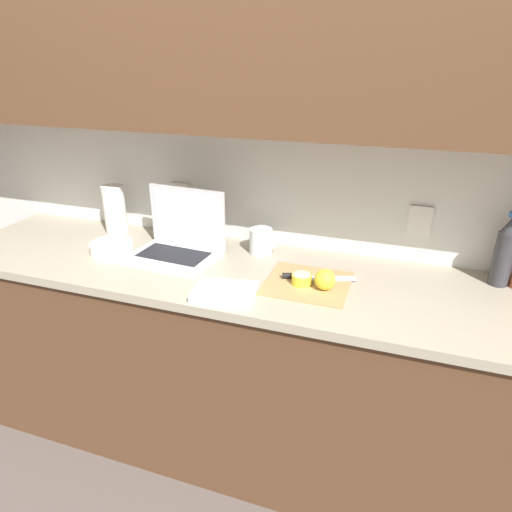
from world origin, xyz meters
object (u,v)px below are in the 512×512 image
at_px(knife, 306,276).
at_px(lemon_whole_beside, 325,280).
at_px(bottle_green_soda, 504,252).
at_px(bowl_white, 112,247).
at_px(measuring_cup, 261,241).
at_px(lemon_half_cut, 302,279).
at_px(cutting_board, 307,283).
at_px(paper_towel_roll, 115,209).
at_px(laptop, 179,240).

bearing_deg(knife, lemon_whole_beside, -54.54).
xyz_separation_m(bottle_green_soda, bowl_white, (-1.53, -0.22, -0.11)).
bearing_deg(measuring_cup, lemon_half_cut, -45.35).
relative_size(lemon_half_cut, bowl_white, 0.41).
distance_m(lemon_half_cut, bottle_green_soda, 0.74).
height_order(cutting_board, measuring_cup, measuring_cup).
bearing_deg(bowl_white, paper_towel_roll, 119.64).
distance_m(cutting_board, measuring_cup, 0.34).
relative_size(laptop, lemon_whole_beside, 4.87).
relative_size(lemon_whole_beside, paper_towel_roll, 0.34).
height_order(laptop, measuring_cup, laptop).
xyz_separation_m(knife, bowl_white, (-0.85, -0.02, 0.01)).
xyz_separation_m(bottle_green_soda, measuring_cup, (-0.92, -0.01, -0.08)).
relative_size(knife, lemon_half_cut, 3.68).
bearing_deg(measuring_cup, lemon_whole_beside, -37.94).
height_order(knife, lemon_half_cut, lemon_half_cut).
xyz_separation_m(laptop, paper_towel_roll, (-0.41, 0.14, 0.05)).
height_order(lemon_whole_beside, bowl_white, lemon_whole_beside).
distance_m(lemon_whole_beside, measuring_cup, 0.41).
distance_m(cutting_board, lemon_whole_beside, 0.09).
height_order(cutting_board, bowl_white, bowl_white).
height_order(cutting_board, paper_towel_roll, paper_towel_roll).
relative_size(bottle_green_soda, paper_towel_roll, 1.25).
bearing_deg(knife, paper_towel_roll, 150.12).
bearing_deg(bowl_white, cutting_board, -0.97).
bearing_deg(cutting_board, laptop, 171.02).
xyz_separation_m(lemon_whole_beside, measuring_cup, (-0.33, 0.25, 0.01)).
height_order(lemon_half_cut, bottle_green_soda, bottle_green_soda).
bearing_deg(lemon_half_cut, paper_towel_roll, 165.42).
distance_m(laptop, cutting_board, 0.59).
xyz_separation_m(knife, paper_towel_roll, (-0.97, 0.20, 0.10)).
bearing_deg(lemon_half_cut, bottle_green_soda, 20.23).
distance_m(measuring_cup, bowl_white, 0.64).
relative_size(laptop, bottle_green_soda, 1.31).
xyz_separation_m(measuring_cup, paper_towel_roll, (-0.73, 0.01, 0.06)).
height_order(cutting_board, bottle_green_soda, bottle_green_soda).
bearing_deg(cutting_board, bowl_white, 179.03).
bearing_deg(lemon_half_cut, lemon_whole_beside, -8.33).
bearing_deg(lemon_whole_beside, bowl_white, 177.27).
distance_m(lemon_half_cut, bowl_white, 0.84).
bearing_deg(measuring_cup, bowl_white, -160.89).
bearing_deg(cutting_board, measuring_cup, 138.91).
xyz_separation_m(cutting_board, paper_towel_roll, (-0.99, 0.23, 0.11)).
bearing_deg(knife, cutting_board, -85.46).
height_order(bottle_green_soda, paper_towel_roll, bottle_green_soda).
bearing_deg(measuring_cup, paper_towel_roll, 179.16).
bearing_deg(knife, bottle_green_soda, -1.22).
xyz_separation_m(knife, bottle_green_soda, (0.68, 0.20, 0.11)).
distance_m(knife, paper_towel_roll, 1.00).
xyz_separation_m(cutting_board, bottle_green_soda, (0.67, 0.24, 0.12)).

